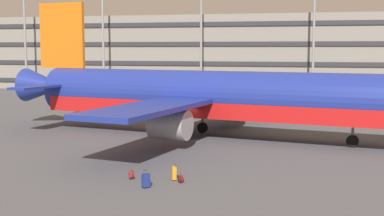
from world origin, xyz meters
TOP-DOWN VIEW (x-y plane):
  - ground_plane at (0.00, 0.00)m, footprint 600.00×600.00m
  - terminal_structure at (0.00, 54.71)m, footprint 129.88×20.24m
  - airliner at (1.30, 1.68)m, footprint 36.73×29.70m
  - light_mast_far_left at (-38.06, 40.14)m, footprint 1.80×0.50m
  - light_mast_left at (-23.97, 40.14)m, footprint 1.80×0.50m
  - light_mast_center_left at (-7.69, 40.14)m, footprint 1.80×0.50m
  - light_mast_center_right at (9.29, 40.14)m, footprint 1.80×0.50m
  - suitcase_teal at (1.95, -15.04)m, footprint 0.46×0.47m
  - suitcase_large at (2.94, -13.10)m, footprint 0.36×0.48m
  - backpack_small at (0.58, -13.52)m, footprint 0.34×0.28m
  - backpack_silver at (1.80, -14.24)m, footprint 0.40×0.42m
  - backpack_red at (3.48, -13.60)m, footprint 0.39×0.38m

SIDE VIEW (x-z plane):
  - ground_plane at x=0.00m, z-range 0.00..0.00m
  - backpack_red at x=3.48m, z-range -0.03..0.49m
  - backpack_small at x=0.58m, z-range -0.03..0.52m
  - backpack_silver at x=1.80m, z-range -0.03..0.53m
  - suitcase_teal at x=1.95m, z-range -0.07..0.86m
  - suitcase_large at x=2.94m, z-range -0.04..0.87m
  - airliner at x=1.30m, z-range -2.41..8.97m
  - terminal_structure at x=0.00m, z-range 0.00..12.75m
  - light_mast_center_right at x=9.29m, z-range 1.66..21.80m
  - light_mast_left at x=-23.97m, z-range 1.68..22.74m
  - light_mast_far_left at x=-38.06m, z-range 1.69..23.33m
  - light_mast_center_left at x=-7.69m, z-range 1.74..27.11m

